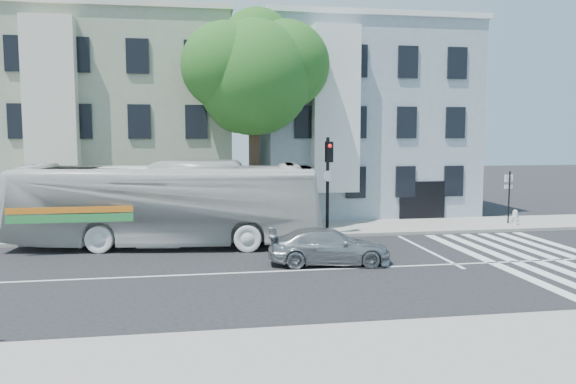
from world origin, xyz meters
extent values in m
plane|color=black|center=(0.00, 0.00, 0.00)|extent=(120.00, 120.00, 0.00)
cube|color=gray|center=(0.00, 8.00, 0.07)|extent=(80.00, 4.00, 0.15)
cube|color=gray|center=(0.00, -8.00, 0.07)|extent=(80.00, 4.00, 0.15)
cube|color=gray|center=(-7.00, 15.00, 5.50)|extent=(12.00, 10.00, 11.00)
cube|color=#85919E|center=(7.00, 15.00, 5.50)|extent=(12.00, 10.00, 11.00)
cylinder|color=#2D2116|center=(0.00, 8.50, 2.60)|extent=(0.56, 0.56, 5.20)
sphere|color=#184616|center=(0.00, 8.50, 7.50)|extent=(5.60, 5.60, 5.60)
sphere|color=#184616|center=(1.60, 8.90, 8.20)|extent=(4.40, 4.40, 4.40)
sphere|color=#184616|center=(-1.40, 8.20, 8.00)|extent=(4.20, 4.20, 4.20)
sphere|color=#184616|center=(0.30, 9.70, 9.20)|extent=(3.80, 3.80, 3.80)
sphere|color=#184616|center=(-0.60, 9.10, 6.50)|extent=(3.40, 3.40, 3.40)
imported|color=silver|center=(-4.08, 5.20, 1.82)|extent=(4.72, 13.35, 3.64)
imported|color=#A5A7AB|center=(1.93, 0.84, 0.65)|extent=(2.39, 4.70, 1.31)
cylinder|color=black|center=(3.11, 6.05, 2.32)|extent=(0.15, 0.15, 4.64)
cube|color=black|center=(3.11, 5.80, 3.97)|extent=(0.37, 0.32, 0.94)
sphere|color=red|center=(3.11, 5.67, 4.25)|extent=(0.18, 0.18, 0.18)
cylinder|color=white|center=(3.11, 5.90, 2.87)|extent=(0.47, 0.17, 0.49)
cylinder|color=silver|center=(13.21, 7.07, 0.47)|extent=(0.25, 0.25, 0.64)
sphere|color=silver|center=(13.21, 7.07, 0.82)|extent=(0.23, 0.23, 0.23)
cylinder|color=silver|center=(13.21, 7.07, 0.55)|extent=(0.45, 0.25, 0.15)
cylinder|color=black|center=(13.19, 7.66, 1.51)|extent=(0.08, 0.08, 2.72)
cube|color=white|center=(13.19, 7.76, 2.49)|extent=(0.49, 0.09, 0.38)
cube|color=white|center=(13.19, 7.76, 2.06)|extent=(0.49, 0.09, 0.20)
camera|label=1|loc=(-2.91, -19.00, 4.78)|focal=35.00mm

